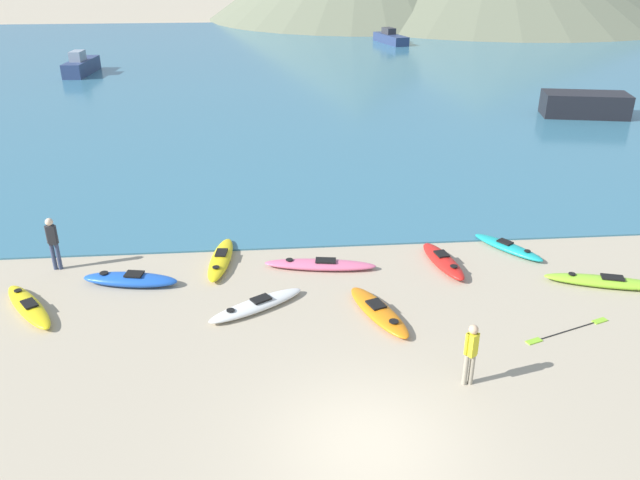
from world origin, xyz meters
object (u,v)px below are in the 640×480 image
Objects in this scene: kayak_on_sand_5 at (508,247)px; moored_boat_1 at (390,38)px; kayak_on_sand_0 at (221,259)px; kayak_on_sand_8 at (29,306)px; person_near_foreground at (471,351)px; loose_paddle at (568,331)px; moored_boat_2 at (81,66)px; kayak_on_sand_3 at (443,261)px; kayak_on_sand_2 at (130,279)px; kayak_on_sand_4 at (605,282)px; kayak_on_sand_6 at (378,311)px; person_near_waterline at (53,240)px; moored_boat_0 at (585,105)px; kayak_on_sand_7 at (257,305)px; kayak_on_sand_1 at (320,265)px.

kayak_on_sand_5 is 49.52m from moored_boat_1.
kayak_on_sand_5 is (9.66, 0.07, -0.01)m from kayak_on_sand_0.
person_near_foreground reaches higher than kayak_on_sand_8.
kayak_on_sand_5 is 0.95× the size of loose_paddle.
moored_boat_2 is at bearing 123.56° from kayak_on_sand_5.
kayak_on_sand_3 is at bearing 80.28° from person_near_foreground.
kayak_on_sand_2 is (-2.67, -1.21, 0.04)m from kayak_on_sand_0.
kayak_on_sand_4 reaches higher than kayak_on_sand_5.
kayak_on_sand_6 is 1.71× the size of person_near_waterline.
person_near_foreground is at bearing -150.18° from loose_paddle.
moored_boat_1 reaches higher than kayak_on_sand_2.
person_near_waterline is at bearing -112.32° from moored_boat_1.
moored_boat_0 reaches higher than kayak_on_sand_6.
kayak_on_sand_0 is 1.77× the size of person_near_waterline.
kayak_on_sand_7 is 7.08m from person_near_waterline.
kayak_on_sand_7 is 6.31m from person_near_foreground.
person_near_waterline is at bearing 149.00° from person_near_foreground.
kayak_on_sand_6 is 3.61m from person_near_foreground.
moored_boat_0 is 1.96× the size of loose_paddle.
kayak_on_sand_5 is 14.86m from person_near_waterline.
kayak_on_sand_8 is at bearing -142.53° from moored_boat_0.
kayak_on_sand_6 is (1.38, -2.95, -0.00)m from kayak_on_sand_1.
moored_boat_2 reaches higher than kayak_on_sand_1.
kayak_on_sand_5 is at bearing 6.48° from kayak_on_sand_1.
kayak_on_sand_5 is at bearing 128.37° from kayak_on_sand_4.
moored_boat_1 reaches higher than kayak_on_sand_7.
kayak_on_sand_1 is 3.98m from kayak_on_sand_3.
person_near_foreground is at bearing -32.22° from kayak_on_sand_2.
kayak_on_sand_2 reaches higher than kayak_on_sand_0.
kayak_on_sand_1 is 1.24× the size of kayak_on_sand_7.
kayak_on_sand_0 is 1.03× the size of kayak_on_sand_2.
kayak_on_sand_1 is 8.75m from kayak_on_sand_4.
kayak_on_sand_6 is at bearing 116.58° from person_near_foreground.
kayak_on_sand_3 is 0.53× the size of moored_boat_0.
kayak_on_sand_5 is (6.46, 0.73, -0.01)m from kayak_on_sand_1.
moored_boat_1 is 31.82m from moored_boat_2.
kayak_on_sand_5 is at bearing 62.83° from person_near_foreground.
moored_boat_2 is (-33.70, 16.67, -0.04)m from moored_boat_0.
loose_paddle is at bearing -134.13° from kayak_on_sand_4.
kayak_on_sand_6 is (7.24, -2.40, -0.04)m from kayak_on_sand_2.
moored_boat_0 is at bearing 65.72° from kayak_on_sand_4.
kayak_on_sand_5 is at bearing 0.43° from kayak_on_sand_0.
kayak_on_sand_2 is 10.45m from person_near_foreground.
moored_boat_1 is at bearing 70.68° from kayak_on_sand_2.
kayak_on_sand_1 is at bearing 167.53° from kayak_on_sand_4.
moored_boat_2 is at bearing 114.89° from kayak_on_sand_6.
loose_paddle is at bearing -13.84° from kayak_on_sand_6.
kayak_on_sand_7 is at bearing -25.32° from person_near_waterline.
kayak_on_sand_1 is at bearing -134.11° from moored_boat_0.
person_near_waterline is (-6.35, 3.01, 0.88)m from kayak_on_sand_7.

